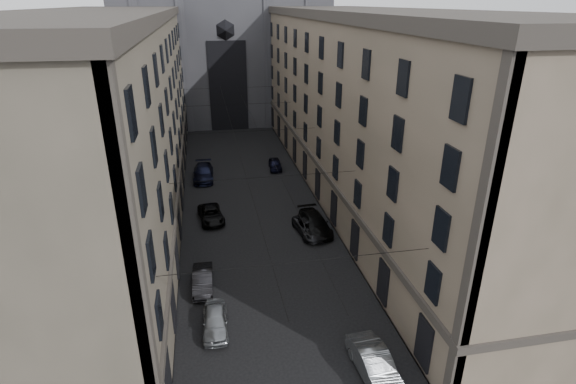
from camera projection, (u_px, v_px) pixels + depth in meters
sidewalk_left at (149, 202)px, 47.14m from camera, size 7.00×80.00×0.15m
sidewalk_right at (341, 188)px, 50.76m from camera, size 7.00×80.00×0.15m
building_left at (106, 117)px, 43.00m from camera, size 13.60×60.60×18.85m
building_right at (372, 106)px, 47.64m from camera, size 13.60×60.60×18.85m
gothic_tower at (221, 12)px, 77.21m from camera, size 35.00×23.00×58.00m
tram_wires at (247, 132)px, 45.81m from camera, size 14.00×60.00×0.43m
car_left_near at (215, 321)px, 28.76m from camera, size 1.78×4.10×1.38m
car_left_midnear at (203, 280)px, 32.96m from camera, size 1.55×4.17×1.36m
car_left_midfar at (211, 214)px, 43.18m from camera, size 2.70×4.87×1.29m
car_left_far at (203, 173)px, 53.19m from camera, size 2.47×5.71×1.64m
car_right_near at (375, 364)px, 25.15m from camera, size 2.04×4.95×1.59m
car_right_midnear at (310, 228)px, 40.66m from camera, size 2.74×4.96×1.32m
car_right_midfar at (315, 223)px, 41.20m from camera, size 2.57×5.52×1.56m
car_right_far at (275, 164)px, 56.48m from camera, size 1.77×3.86×1.28m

